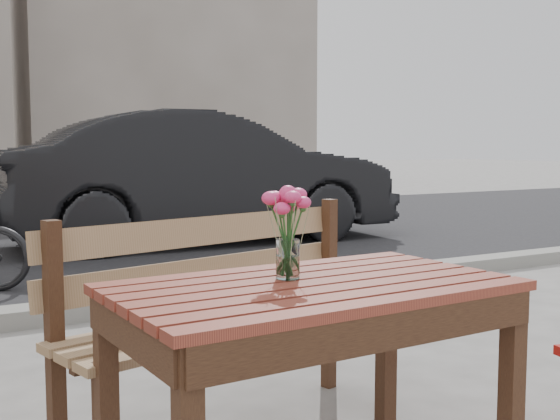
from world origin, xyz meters
The scene contains 5 objects.
street centered at (0.00, 5.06, 0.03)m, with size 30.00×8.12×0.12m.
main_table centered at (-0.08, 0.09, 0.63)m, with size 1.24×0.76×0.75m.
main_bench centered at (-0.03, 0.83, 0.57)m, with size 1.57×0.76×0.94m.
main_vase centered at (-0.12, 0.18, 0.94)m, with size 0.16×0.16×0.29m.
parked_car centered at (2.10, 6.08, 0.77)m, with size 1.64×4.70×1.55m, color black.
Camera 1 is at (-1.22, -1.71, 1.17)m, focal length 45.00 mm.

